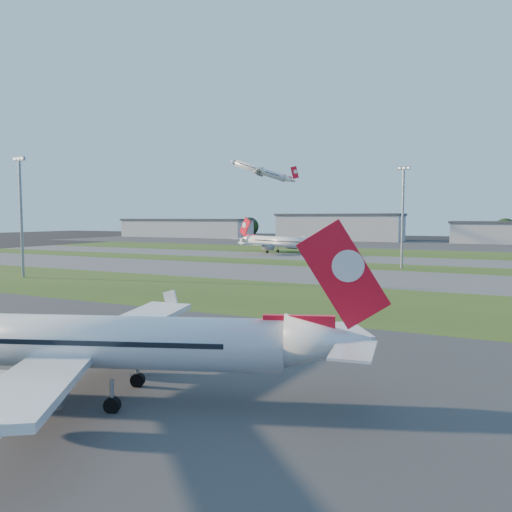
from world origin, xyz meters
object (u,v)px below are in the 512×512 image
Objects in this scene: airliner_taxiing at (279,242)px; light_mast_west at (21,209)px; airliner_parked at (83,343)px; light_mast_centre at (403,210)px.

light_mast_west is (-20.71, -90.81, 10.66)m from airliner_taxiing.
light_mast_centre is at bearing 67.05° from airliner_parked.
airliner_parked is 1.36× the size of light_mast_west.
light_mast_centre is at bearing 168.04° from airliner_taxiing.
airliner_parked is at bearing -36.23° from light_mast_west.
airliner_parked is 0.98× the size of airliner_taxiing.
light_mast_west is 89.64m from light_mast_centre.
light_mast_west reaches higher than airliner_parked.
airliner_taxiing is at bearing 87.40° from airliner_parked.
airliner_taxiing is 1.38× the size of light_mast_centre.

